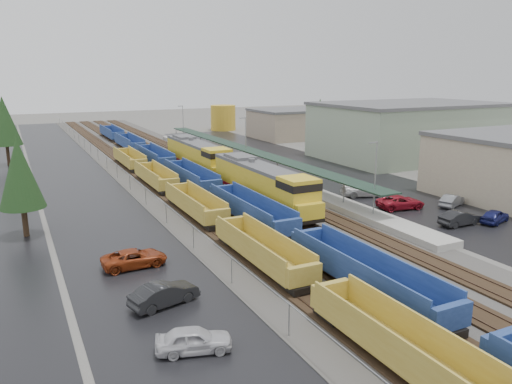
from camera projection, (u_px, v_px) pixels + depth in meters
ground at (466, 331)px, 28.72m from camera, size 360.00×360.00×0.00m
ballast_strip at (167, 164)px, 80.99m from camera, size 20.00×160.00×0.08m
trackbed at (167, 163)px, 80.96m from camera, size 14.60×160.00×0.22m
west_parking_lot at (69, 172)px, 74.52m from camera, size 10.00×160.00×0.02m
east_commuter_lot at (299, 165)px, 80.48m from camera, size 16.00×100.00×0.02m
station_platform at (246, 165)px, 76.22m from camera, size 3.00×80.00×8.00m
chainlink_fence at (108, 160)px, 75.16m from camera, size 0.08×160.04×2.02m
industrial_buildings at (408, 135)px, 83.96m from camera, size 32.52×75.30×9.50m
distant_hills at (167, 105)px, 231.62m from camera, size 301.00×140.00×25.20m
tree_west_near at (20, 174)px, 44.00m from camera, size 3.96×3.96×9.00m
tree_west_far at (4, 121)px, 78.12m from camera, size 4.84×4.84×11.00m
tree_east at (320, 118)px, 89.82m from camera, size 4.40×4.40×10.00m
locomotive_lead at (263, 184)px, 54.81m from camera, size 3.23×21.29×4.82m
locomotive_trail at (198, 156)px, 73.11m from camera, size 3.23×21.29×4.82m
well_string_yellow at (224, 225)px, 44.88m from camera, size 2.58×89.28×2.29m
well_string_blue at (191, 178)px, 64.55m from camera, size 2.75×122.40×2.44m
storage_tank at (223, 118)px, 128.02m from camera, size 6.36×6.36×6.36m
parked_car_west_a at (194, 340)px, 26.44m from camera, size 2.69×4.37×1.39m
parked_car_west_b at (164, 294)px, 31.76m from camera, size 2.73×4.80×1.50m
parked_car_west_c at (134, 258)px, 38.07m from camera, size 2.47×5.02×1.37m
parked_car_east_a at (460, 218)px, 48.41m from camera, size 1.54×4.41×1.45m
parked_car_east_b at (401, 202)px, 54.30m from camera, size 3.25×5.60×1.47m
parked_car_east_c at (364, 190)px, 59.74m from camera, size 3.92×5.98×1.61m
parked_car_east_d at (495, 216)px, 49.24m from camera, size 2.72×4.30×1.36m
parked_car_east_e at (452, 201)px, 55.24m from camera, size 2.91×4.36×1.36m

